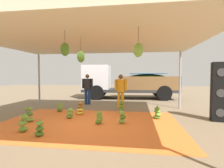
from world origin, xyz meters
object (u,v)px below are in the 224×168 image
Objects in this scene: banana_bunch_6 at (80,109)px; banana_bunch_2 at (23,124)px; banana_bunch_4 at (157,113)px; worker_1 at (121,89)px; banana_bunch_0 at (29,115)px; banana_bunch_7 at (99,118)px; banana_bunch_3 at (70,114)px; cargo_truck_main at (126,82)px; speaker_stack at (218,92)px; banana_bunch_9 at (122,117)px; banana_bunch_1 at (121,108)px; banana_bunch_5 at (60,107)px; banana_bunch_8 at (39,129)px; worker_0 at (87,87)px.

banana_bunch_2 is at bearing -110.97° from banana_bunch_6.
banana_bunch_4 is 2.70m from worker_1.
banana_bunch_0 is 1.18× the size of banana_bunch_7.
banana_bunch_3 is 6.68m from cargo_truck_main.
banana_bunch_0 is at bearing -179.12° from banana_bunch_7.
cargo_truck_main is 6.99m from speaker_stack.
banana_bunch_9 is (-1.29, -0.83, -0.01)m from banana_bunch_4.
banana_bunch_6 is at bearing -167.84° from banana_bunch_1.
banana_bunch_9 is at bearing -10.86° from banana_bunch_3.
banana_bunch_2 is 1.86m from banana_bunch_3.
banana_bunch_2 is 8.50m from cargo_truck_main.
worker_1 reaches higher than banana_bunch_0.
cargo_truck_main reaches higher than banana_bunch_6.
banana_bunch_5 is (-0.94, 1.16, 0.01)m from banana_bunch_3.
banana_bunch_1 reaches higher than banana_bunch_8.
banana_bunch_1 is at bearing 28.55° from banana_bunch_0.
worker_1 reaches higher than banana_bunch_7.
worker_0 reaches higher than banana_bunch_5.
banana_bunch_3 is at bearing -125.15° from worker_1.
speaker_stack is (2.15, 0.01, 0.85)m from banana_bunch_4.
banana_bunch_3 is 0.86× the size of banana_bunch_4.
banana_bunch_6 is 2.76m from worker_0.
banana_bunch_7 is 0.22× the size of speaker_stack.
banana_bunch_0 is at bearing -104.33° from worker_0.
worker_0 is at bearing 133.97° from banana_bunch_1.
banana_bunch_6 reaches higher than banana_bunch_4.
banana_bunch_5 is at bearing -154.04° from worker_1.
worker_0 is at bearing 75.67° from banana_bunch_0.
cargo_truck_main reaches higher than worker_1.
banana_bunch_7 is 0.28× the size of worker_1.
banana_bunch_5 is 0.80× the size of banana_bunch_6.
banana_bunch_9 is 4.47m from worker_0.
banana_bunch_2 is 1.06× the size of banana_bunch_4.
banana_bunch_8 is (-3.42, -2.40, -0.02)m from banana_bunch_4.
banana_bunch_2 is 0.73m from banana_bunch_8.
banana_bunch_1 reaches higher than banana_bunch_2.
banana_bunch_1 is 1.20× the size of banana_bunch_9.
banana_bunch_8 is (0.86, -3.14, -0.01)m from banana_bunch_5.
banana_bunch_0 reaches higher than banana_bunch_5.
banana_bunch_2 is at bearing -95.59° from worker_0.
banana_bunch_7 is 1.04× the size of banana_bunch_8.
banana_bunch_3 is 0.75m from banana_bunch_6.
banana_bunch_0 is 1.80m from banana_bunch_8.
banana_bunch_0 reaches higher than banana_bunch_3.
banana_bunch_9 is (1.88, -1.12, -0.05)m from banana_bunch_6.
banana_bunch_8 is 0.27× the size of worker_1.
banana_bunch_0 is 0.33× the size of worker_1.
banana_bunch_4 is 1.53m from banana_bunch_9.
banana_bunch_0 is 0.32× the size of worker_0.
banana_bunch_6 is at bearing 84.64° from banana_bunch_8.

